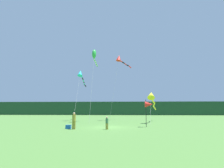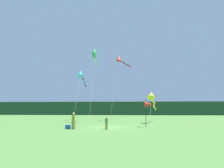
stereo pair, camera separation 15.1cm
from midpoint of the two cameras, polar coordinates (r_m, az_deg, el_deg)
ground_plane at (r=22.40m, az=-0.90°, el=-12.50°), size 120.00×120.00×0.00m
distant_treeline at (r=67.25m, az=2.40°, el=-7.09°), size 108.00×3.77×4.44m
person_adult at (r=20.57m, az=-10.92°, el=-10.20°), size 0.37×0.37×1.69m
person_child at (r=20.07m, az=-1.40°, el=-11.07°), size 0.28×0.28×1.27m
cooler_box at (r=21.14m, az=-12.47°, el=-12.09°), size 0.52×0.41×0.40m
banner_flag_pole at (r=22.96m, az=10.79°, el=-5.92°), size 0.90×0.70×3.12m
kite_red at (r=36.73m, az=2.46°, el=7.29°), size 4.00×5.60×12.05m
kite_green at (r=32.54m, az=-5.00°, el=8.36°), size 0.69×7.46×11.78m
kite_cyan at (r=36.10m, az=-8.83°, el=2.57°), size 0.89×10.45×9.10m
kite_yellow at (r=29.59m, az=11.65°, el=-3.68°), size 2.39×9.80×4.84m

